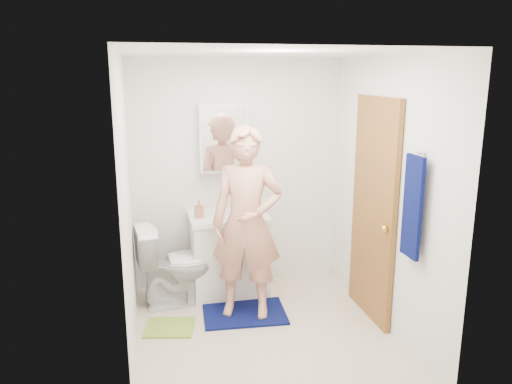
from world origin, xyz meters
TOP-DOWN VIEW (x-y plane):
  - floor at (0.00, 0.00)m, footprint 2.20×2.40m
  - ceiling at (0.00, 0.00)m, footprint 2.20×2.40m
  - wall_back at (0.00, 1.21)m, footprint 2.20×0.02m
  - wall_front at (0.00, -1.21)m, footprint 2.20×0.02m
  - wall_left at (-1.11, 0.00)m, footprint 0.02×2.40m
  - wall_right at (1.11, 0.00)m, footprint 0.02×2.40m
  - vanity_cabinet at (-0.15, 0.91)m, footprint 0.75×0.55m
  - countertop at (-0.15, 0.91)m, footprint 0.79×0.59m
  - sink_basin at (-0.15, 0.91)m, footprint 0.40×0.40m
  - faucet at (-0.15, 1.09)m, footprint 0.03×0.03m
  - medicine_cabinet at (-0.15, 1.14)m, footprint 0.50×0.12m
  - mirror_panel at (-0.15, 1.08)m, footprint 0.46×0.01m
  - door at (1.07, 0.15)m, footprint 0.05×0.80m
  - door_knob at (1.03, -0.17)m, footprint 0.07×0.07m
  - towel at (1.03, -0.57)m, footprint 0.03×0.24m
  - towel_hook at (1.07, -0.57)m, footprint 0.06×0.02m
  - toilet at (-0.67, 0.78)m, footprint 0.85×0.55m
  - bath_mat at (-0.09, 0.39)m, footprint 0.81×0.61m
  - green_rug at (-0.81, 0.27)m, footprint 0.49×0.44m
  - soap_dispenser at (-0.45, 0.87)m, footprint 0.09×0.09m
  - toothbrush_cup at (0.01, 1.03)m, footprint 0.14×0.14m
  - man at (-0.07, 0.37)m, footprint 0.75×0.62m

SIDE VIEW (x-z plane):
  - floor at x=0.00m, z-range -0.02..0.00m
  - green_rug at x=-0.81m, z-range 0.00..0.02m
  - bath_mat at x=-0.09m, z-range 0.00..0.02m
  - vanity_cabinet at x=-0.15m, z-range 0.00..0.80m
  - toilet at x=-0.67m, z-range 0.00..0.82m
  - countertop at x=-0.15m, z-range 0.80..0.85m
  - sink_basin at x=-0.15m, z-range 0.83..0.86m
  - toothbrush_cup at x=0.01m, z-range 0.85..0.94m
  - faucet at x=-0.15m, z-range 0.85..0.97m
  - man at x=-0.07m, z-range 0.02..1.80m
  - soap_dispenser at x=-0.45m, z-range 0.85..1.02m
  - door_knob at x=1.03m, z-range 0.91..0.98m
  - door at x=1.07m, z-range 0.00..2.05m
  - wall_back at x=0.00m, z-range 0.00..2.40m
  - wall_front at x=0.00m, z-range 0.00..2.40m
  - wall_left at x=-1.11m, z-range 0.00..2.40m
  - wall_right at x=1.11m, z-range 0.00..2.40m
  - towel at x=1.03m, z-range 0.85..1.65m
  - medicine_cabinet at x=-0.15m, z-range 1.25..1.95m
  - mirror_panel at x=-0.15m, z-range 1.27..1.93m
  - towel_hook at x=1.07m, z-range 1.66..1.68m
  - ceiling at x=0.00m, z-range 2.40..2.42m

